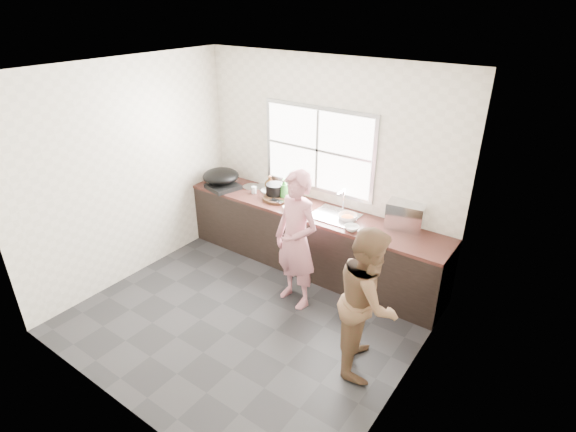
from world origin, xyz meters
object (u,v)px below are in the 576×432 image
Objects in this scene: cutting_board at (278,198)px; glass_jar at (254,190)px; woman at (296,245)px; bottle_green at (284,189)px; plate_food at (269,191)px; bottle_brown_short at (270,183)px; black_pot at (275,191)px; bowl_mince at (292,208)px; bowl_crabs at (347,218)px; bowl_held at (352,228)px; dish_rack at (406,215)px; burner at (223,187)px; pot_lid_left at (252,187)px; wok at (221,176)px; bottle_brown_tall at (271,183)px; person_side at (368,300)px; pot_lid_right at (265,187)px.

cutting_board is 0.39m from glass_jar.
woman reaches higher than bottle_green.
plate_food is 0.12m from bottle_brown_short.
bowl_mince is at bearing -27.10° from black_pot.
cutting_board is at bearing -32.45° from black_pot.
glass_jar reaches higher than bowl_crabs.
plate_food is (-1.48, 0.35, -0.03)m from bowl_held.
burner is at bearing 179.85° from dish_rack.
dish_rack is (2.07, 0.26, 0.11)m from glass_jar.
bowl_held is at bearing -2.24° from bowl_mince.
wok is at bearing -148.89° from pot_lid_left.
wok is (-0.99, -0.15, 0.01)m from bottle_green.
bowl_held reaches higher than bowl_mince.
woman reaches higher than bowl_held.
bottle_brown_short is at bearing 151.58° from woman.
glass_jar is (-0.73, 0.14, 0.02)m from bowl_mince.
pot_lid_left is (-0.48, 0.08, -0.09)m from black_pot.
wok is at bearing -152.26° from bottle_brown_tall.
woman is 1.03× the size of person_side.
pot_lid_left is (-0.90, 0.29, -0.02)m from bowl_mince.
burner reaches higher than pot_lid_left.
bowl_held is 0.85× the size of black_pot.
plate_food is 0.22m from glass_jar.
pot_lid_right is at bearing 150.34° from cutting_board.
bowl_crabs is at bearing 4.60° from burner.
bowl_crabs is at bearing -4.34° from pot_lid_left.
bottle_brown_short is at bearing 117.80° from plate_food.
pot_lid_right is (-0.75, 0.40, -0.02)m from bowl_mince.
dish_rack reaches higher than pot_lid_right.
black_pot is 1.45× the size of bottle_brown_short.
burner is (-0.46, -0.12, -0.02)m from glass_jar.
person_side is at bearing -31.97° from bottle_brown_short.
pot_lid_left is at bearing -157.48° from bottle_brown_tall.
bowl_held is (1.22, -0.20, 0.01)m from cutting_board.
bottle_brown_short reaches higher than burner.
pot_lid_left is at bearing -174.47° from plate_food.
bowl_crabs is (-0.86, 1.15, 0.14)m from person_side.
glass_jar is at bearing -42.36° from pot_lid_left.
person_side is 8.55× the size of bottle_brown_tall.
bottle_brown_tall is at bearing 141.76° from cutting_board.
woman is at bearing -42.15° from cutting_board.
black_pot is at bearing -40.00° from bottle_brown_tall.
person_side is at bearing -32.21° from bowl_mince.
bowl_mince is 1.28m from wok.
cutting_board is at bearing 179.05° from dish_rack.
bowl_held is 0.73× the size of bottle_green.
person_side is 2.70m from pot_lid_right.
bowl_crabs is 0.86× the size of bowl_held.
cutting_board is at bearing -38.24° from bottle_brown_tall.
cutting_board is 0.38m from bottle_brown_tall.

